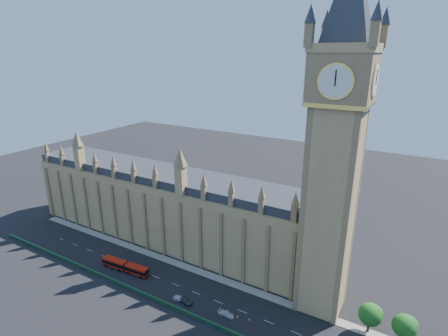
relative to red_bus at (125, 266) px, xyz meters
The scene contains 15 objects.
ground 23.34m from the red_bus, ahead, with size 400.00×400.00×0.00m, color black.
palace_westminster 27.41m from the red_bus, 94.32° to the left, with size 120.00×20.00×28.00m.
elizabeth_tower 82.54m from the red_bus, 15.05° to the left, with size 20.59×20.59×105.00m.
bridge_parapet 24.08m from the red_bus, 15.80° to the right, with size 160.00×0.60×1.20m, color #1E4C2D.
kerb_north 26.10m from the red_bus, 27.30° to the left, with size 160.00×3.00×0.16m, color gray.
tree_east_near 76.52m from the red_bus, ahead, with size 6.00×6.00×8.50m.
tree_east_far 84.41m from the red_bus, ahead, with size 6.00×6.00×8.50m.
red_bus is the anchor object (origin of this frame).
car_grey 27.08m from the red_bus, ahead, with size 1.93×4.79×1.63m, color #3C3F44.
car_silver 25.34m from the red_bus, ahead, with size 1.45×4.14×1.37m, color #A3A7AB.
car_white 40.00m from the red_bus, ahead, with size 1.93×4.74×1.37m, color silver.
cone_a 43.13m from the red_bus, ahead, with size 0.62×0.62×0.75m.
cone_b 46.39m from the red_bus, ahead, with size 0.61×0.61×0.74m.
cone_c 39.59m from the red_bus, ahead, with size 0.56×0.56×0.76m.
cone_d 42.41m from the red_bus, ahead, with size 0.53×0.53×0.65m.
Camera 1 is at (56.21, -72.75, 70.26)m, focal length 28.00 mm.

